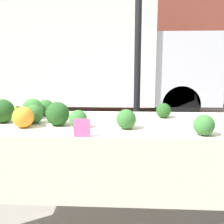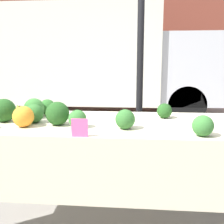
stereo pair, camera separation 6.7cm
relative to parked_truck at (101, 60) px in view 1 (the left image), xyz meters
The scene contains 17 objects.
ground_plane 4.59m from the parked_truck, 83.60° to the right, with size 40.00×40.00×0.00m, color gray.
building_facade 4.26m from the parked_truck, 83.22° to the left, with size 16.00×0.60×4.57m.
tent_pole 3.64m from the parked_truck, 78.67° to the right, with size 0.07×0.07×2.56m.
parked_truck is the anchor object (origin of this frame).
market_table 4.51m from the parked_truck, 83.70° to the right, with size 2.12×0.91×0.80m.
orange_cauliflower 4.61m from the parked_truck, 91.70° to the right, with size 0.15×0.15×0.15m.
romanesco_head 4.25m from the parked_truck, 94.82° to the right, with size 0.12×0.12×0.10m.
broccoli_head_0 4.65m from the parked_truck, 82.53° to the right, with size 0.14×0.14×0.14m.
broccoli_head_1 4.31m from the parked_truck, 77.65° to the right, with size 0.13×0.13×0.13m.
broccoli_head_2 4.53m from the parked_truck, 88.81° to the right, with size 0.18×0.18×0.18m.
broccoli_head_3 4.87m from the parked_truck, 76.91° to the right, with size 0.14×0.14×0.14m.
broccoli_head_4 4.47m from the parked_truck, 91.40° to the right, with size 0.15×0.15×0.15m.
broccoli_head_5 4.61m from the parked_truck, 86.76° to the right, with size 0.13×0.13×0.13m.
broccoli_head_6 4.31m from the parked_truck, 92.34° to the right, with size 0.17×0.17×0.17m.
broccoli_head_7 4.47m from the parked_truck, 94.61° to the right, with size 0.18×0.18×0.18m.
broccoli_head_8 4.18m from the parked_truck, 91.45° to the right, with size 0.14×0.14×0.14m.
price_sign 4.85m from the parked_truck, 86.13° to the right, with size 0.11×0.01×0.12m.
Camera 1 is at (0.11, -2.01, 1.26)m, focal length 42.00 mm.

